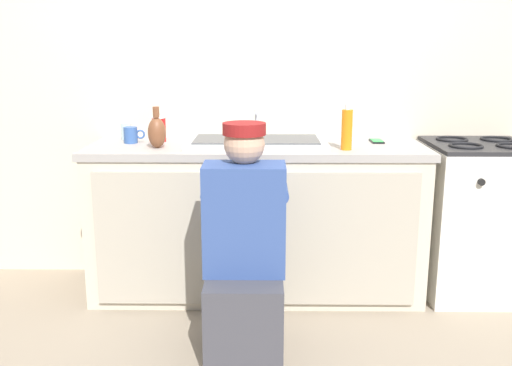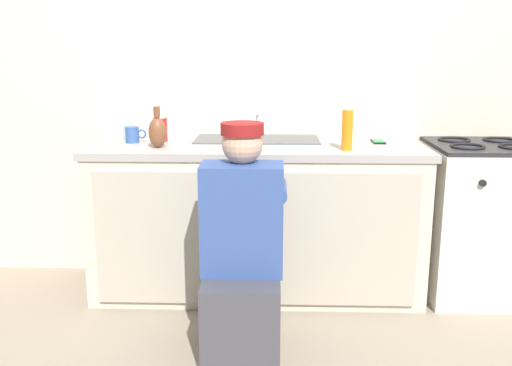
{
  "view_description": "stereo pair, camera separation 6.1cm",
  "coord_description": "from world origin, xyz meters",
  "views": [
    {
      "loc": [
        0.04,
        -2.95,
        1.43
      ],
      "look_at": [
        0.0,
        0.1,
        0.71
      ],
      "focal_mm": 40.0,
      "sensor_mm": 36.0,
      "label": 1
    },
    {
      "loc": [
        0.1,
        -2.95,
        1.43
      ],
      "look_at": [
        0.0,
        0.1,
        0.71
      ],
      "focal_mm": 40.0,
      "sensor_mm": 36.0,
      "label": 2
    }
  ],
  "objects": [
    {
      "name": "countertop",
      "position": [
        0.0,
        0.3,
        0.87
      ],
      "size": [
        1.94,
        0.62,
        0.04
      ],
      "primitive_type": "cube",
      "color": "#9E9993",
      "rests_on": "counter_cabinet"
    },
    {
      "name": "soda_cup_red",
      "position": [
        -0.58,
        0.42,
        0.97
      ],
      "size": [
        0.08,
        0.08,
        0.15
      ],
      "color": "red",
      "rests_on": "countertop"
    },
    {
      "name": "water_glass",
      "position": [
        -0.8,
        0.49,
        0.94
      ],
      "size": [
        0.06,
        0.06,
        0.1
      ],
      "color": "#ADC6CC",
      "rests_on": "countertop"
    },
    {
      "name": "coffee_mug",
      "position": [
        -0.74,
        0.36,
        0.94
      ],
      "size": [
        0.13,
        0.08,
        0.09
      ],
      "color": "#335699",
      "rests_on": "countertop"
    },
    {
      "name": "plumber_person",
      "position": [
        -0.05,
        -0.42,
        0.46
      ],
      "size": [
        0.42,
        0.61,
        1.1
      ],
      "color": "#3F3F47",
      "rests_on": "ground_plane"
    },
    {
      "name": "ground_plane",
      "position": [
        0.0,
        0.0,
        0.0
      ],
      "size": [
        12.0,
        12.0,
        0.0
      ],
      "primitive_type": "plane",
      "color": "gray"
    },
    {
      "name": "counter_cabinet",
      "position": [
        0.0,
        0.29,
        0.42
      ],
      "size": [
        1.9,
        0.62,
        0.85
      ],
      "color": "beige",
      "rests_on": "ground_plane"
    },
    {
      "name": "cell_phone",
      "position": [
        0.71,
        0.42,
        0.9
      ],
      "size": [
        0.07,
        0.14,
        0.01
      ],
      "color": "black",
      "rests_on": "countertop"
    },
    {
      "name": "sink_double_basin",
      "position": [
        0.0,
        0.3,
        0.91
      ],
      "size": [
        0.8,
        0.44,
        0.19
      ],
      "color": "silver",
      "rests_on": "countertop"
    },
    {
      "name": "soap_bottle_orange",
      "position": [
        0.5,
        0.15,
        1.01
      ],
      "size": [
        0.06,
        0.06,
        0.25
      ],
      "color": "orange",
      "rests_on": "countertop"
    },
    {
      "name": "stove_range",
      "position": [
        1.29,
        0.3,
        0.46
      ],
      "size": [
        0.59,
        0.62,
        0.92
      ],
      "color": "silver",
      "rests_on": "ground_plane"
    },
    {
      "name": "back_wall",
      "position": [
        0.0,
        0.65,
        1.25
      ],
      "size": [
        6.0,
        0.1,
        2.5
      ],
      "primitive_type": "cube",
      "color": "beige",
      "rests_on": "ground_plane"
    },
    {
      "name": "vase_decorative",
      "position": [
        -0.55,
        0.2,
        0.98
      ],
      "size": [
        0.1,
        0.1,
        0.23
      ],
      "color": "brown",
      "rests_on": "countertop"
    }
  ]
}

